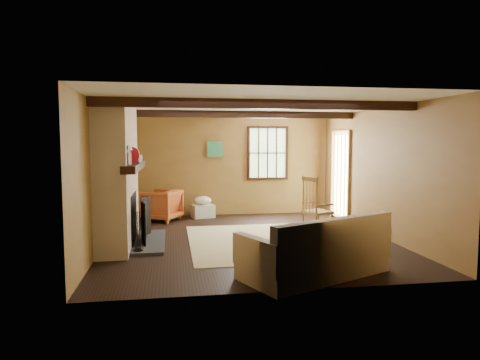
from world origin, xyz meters
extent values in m
plane|color=black|center=(0.00, 0.00, 0.00)|extent=(5.50, 5.50, 0.00)
cube|color=olive|center=(0.00, 2.75, 1.20)|extent=(5.00, 0.02, 2.40)
cube|color=olive|center=(0.00, -2.75, 1.20)|extent=(5.00, 0.02, 2.40)
cube|color=olive|center=(-2.50, 0.00, 1.20)|extent=(0.02, 5.50, 2.40)
cube|color=olive|center=(2.50, 0.00, 1.20)|extent=(0.02, 5.50, 2.40)
cube|color=white|center=(0.00, 0.00, 2.40)|extent=(5.00, 5.50, 0.02)
cube|color=#321610|center=(0.00, -1.20, 2.33)|extent=(5.00, 0.12, 0.14)
cube|color=#321610|center=(0.00, 1.20, 2.33)|extent=(5.00, 0.12, 0.14)
cube|color=#321610|center=(1.00, 2.72, 1.50)|extent=(1.02, 0.06, 1.32)
cube|color=beige|center=(1.00, 2.75, 1.50)|extent=(0.90, 0.01, 1.20)
cube|color=#321610|center=(1.00, 2.73, 1.50)|extent=(0.90, 0.03, 0.02)
cube|color=brown|center=(2.47, 1.70, 1.00)|extent=(0.06, 1.00, 2.06)
cube|color=beige|center=(2.50, 1.70, 1.00)|extent=(0.01, 0.80, 1.85)
cube|color=brown|center=(-0.30, 2.72, 1.60)|extent=(0.42, 0.03, 0.42)
cube|color=#267369|center=(-0.30, 2.71, 1.60)|extent=(0.36, 0.01, 0.36)
cube|color=#963D3A|center=(-2.25, 0.00, 1.20)|extent=(0.50, 2.20, 2.40)
cube|color=black|center=(-2.18, 0.00, 0.45)|extent=(0.38, 1.00, 0.85)
cube|color=#343439|center=(-1.75, 0.00, 0.03)|extent=(0.55, 1.80, 0.05)
cube|color=#321610|center=(-1.97, 0.00, 1.35)|extent=(0.22, 2.30, 0.12)
cube|color=black|center=(-1.82, -0.28, 0.40)|extent=(0.09, 0.35, 0.71)
cube|color=black|center=(-1.82, 0.08, 0.40)|extent=(0.06, 0.35, 0.71)
cube|color=black|center=(-1.82, 0.44, 0.40)|extent=(0.16, 0.33, 0.71)
cylinder|color=black|center=(-1.88, -0.72, 0.06)|extent=(0.16, 0.16, 0.02)
cylinder|color=black|center=(-1.91, -0.75, 0.37)|extent=(0.01, 0.01, 0.63)
cylinder|color=black|center=(-1.88, -0.72, 0.37)|extent=(0.01, 0.01, 0.63)
cylinder|color=black|center=(-1.85, -0.69, 0.37)|extent=(0.01, 0.01, 0.63)
cylinder|color=white|center=(-1.98, -0.87, 1.51)|extent=(0.09, 0.09, 0.20)
sphere|color=white|center=(-1.98, -0.87, 1.66)|extent=(0.11, 0.11, 0.11)
cylinder|color=red|center=(-1.98, -0.39, 1.55)|extent=(0.28, 0.10, 0.28)
cube|color=black|center=(-1.98, 0.17, 1.47)|extent=(0.27, 0.22, 0.13)
cylinder|color=#321610|center=(-1.98, 0.54, 1.46)|extent=(0.07, 0.07, 0.09)
cylinder|color=#321610|center=(-1.98, 0.49, 1.45)|extent=(0.07, 0.07, 0.08)
cube|color=tan|center=(0.20, -0.20, 0.00)|extent=(2.50, 3.00, 0.01)
cube|color=#A98152|center=(1.41, 0.21, 0.43)|extent=(0.57, 0.59, 0.05)
cube|color=brown|center=(1.23, 0.14, 1.07)|extent=(0.20, 0.43, 0.08)
cylinder|color=brown|center=(1.66, 0.10, 0.22)|extent=(0.03, 0.03, 0.42)
cylinder|color=brown|center=(1.52, 0.46, 0.22)|extent=(0.03, 0.03, 0.42)
cylinder|color=brown|center=(1.30, -0.04, 0.22)|extent=(0.03, 0.03, 0.42)
cylinder|color=brown|center=(1.16, 0.32, 0.22)|extent=(0.03, 0.03, 0.42)
cylinder|color=brown|center=(1.30, -0.04, 0.77)|extent=(0.03, 0.03, 0.72)
cylinder|color=brown|center=(1.16, 0.32, 0.77)|extent=(0.03, 0.03, 0.72)
cylinder|color=brown|center=(1.26, 0.05, 0.75)|extent=(0.02, 0.02, 0.59)
cylinder|color=brown|center=(1.23, 0.14, 0.75)|extent=(0.02, 0.02, 0.59)
cylinder|color=brown|center=(1.20, 0.23, 0.75)|extent=(0.02, 0.02, 0.59)
cube|color=brown|center=(1.48, 0.01, 0.59)|extent=(0.39, 0.18, 0.03)
cube|color=brown|center=(1.33, 0.41, 0.59)|extent=(0.39, 0.18, 0.03)
cube|color=brown|center=(1.48, 0.03, 0.01)|extent=(0.77, 0.33, 0.03)
cube|color=brown|center=(1.34, 0.39, 0.01)|extent=(0.77, 0.33, 0.03)
cube|color=white|center=(0.52, -2.20, 0.22)|extent=(2.17, 1.63, 0.43)
cube|color=white|center=(0.68, -2.54, 0.54)|extent=(1.86, 0.96, 0.54)
cube|color=white|center=(-0.33, -2.59, 0.41)|extent=(0.50, 0.87, 0.39)
cube|color=white|center=(1.37, -1.81, 0.41)|extent=(0.50, 0.87, 0.39)
ellipsoid|color=white|center=(0.93, -1.91, 0.54)|extent=(0.37, 0.26, 0.36)
cylinder|color=#503122|center=(-2.23, 2.39, 0.06)|extent=(0.42, 0.13, 0.13)
cylinder|color=#503122|center=(-2.09, 2.39, 0.06)|extent=(0.42, 0.13, 0.13)
cylinder|color=#503122|center=(-1.95, 2.39, 0.06)|extent=(0.42, 0.13, 0.13)
cylinder|color=#503122|center=(-2.23, 2.39, 0.19)|extent=(0.42, 0.13, 0.13)
cylinder|color=#503122|center=(-2.09, 2.39, 0.19)|extent=(0.42, 0.13, 0.13)
cylinder|color=#503122|center=(-1.95, 2.39, 0.19)|extent=(0.42, 0.13, 0.13)
cube|color=silver|center=(-0.63, 2.42, 0.15)|extent=(0.58, 0.49, 0.30)
ellipsoid|color=white|center=(-0.63, 2.42, 0.40)|extent=(0.50, 0.46, 0.20)
imported|color=#BF6026|center=(-1.58, 2.16, 0.35)|extent=(1.03, 1.02, 0.70)
camera|label=1|loc=(-1.34, -7.54, 1.75)|focal=32.00mm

